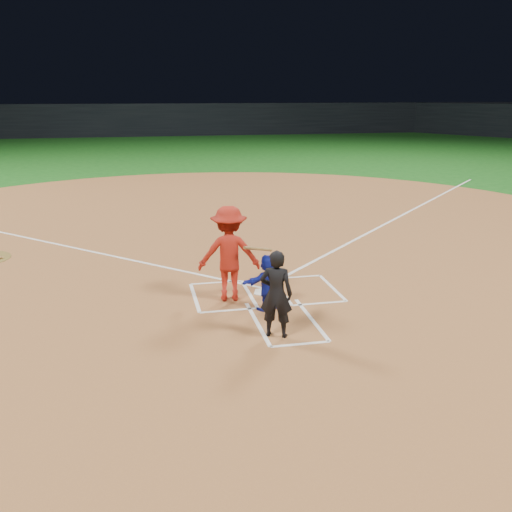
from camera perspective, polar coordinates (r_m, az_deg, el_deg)
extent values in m
plane|color=#134D15|center=(12.87, 0.94, -3.72)|extent=(120.00, 120.00, 0.00)
cylinder|color=brown|center=(18.52, -3.23, 2.49)|extent=(28.00, 28.00, 0.01)
cube|color=black|center=(59.92, -9.70, 13.27)|extent=(80.00, 1.20, 3.20)
cylinder|color=white|center=(12.86, 0.94, -3.63)|extent=(0.60, 0.60, 0.02)
imported|color=#141FA4|center=(11.72, 1.20, -2.64)|extent=(1.14, 0.73, 1.18)
imported|color=black|center=(10.37, 2.03, -3.80)|extent=(0.71, 0.60, 1.65)
cube|color=white|center=(13.55, -3.98, -2.66)|extent=(1.22, 0.08, 0.01)
cube|color=white|center=(11.85, -2.71, -5.45)|extent=(1.22, 0.08, 0.01)
cube|color=white|center=(12.79, -0.68, -3.77)|extent=(0.08, 1.83, 0.01)
cube|color=white|center=(12.62, -6.13, -4.15)|extent=(0.08, 1.83, 0.01)
cube|color=white|center=(13.94, 4.02, -2.11)|extent=(1.22, 0.08, 0.01)
cube|color=white|center=(12.29, 6.37, -4.72)|extent=(1.22, 0.08, 0.01)
cube|color=white|center=(12.95, 2.54, -3.54)|extent=(0.08, 1.83, 0.01)
cube|color=white|center=(13.29, 7.64, -3.14)|extent=(0.08, 1.83, 0.01)
cube|color=white|center=(11.21, 0.14, -6.74)|extent=(0.08, 2.20, 0.01)
cube|color=white|center=(11.47, 5.55, -6.26)|extent=(0.08, 2.20, 0.01)
cube|color=white|center=(10.36, 4.45, -8.78)|extent=(1.10, 0.08, 0.01)
cube|color=white|center=(21.96, 14.77, 4.17)|extent=(14.21, 14.21, 0.01)
cube|color=white|center=(20.12, -24.21, 2.20)|extent=(14.21, 14.21, 0.01)
imported|color=#A41D12|center=(12.17, -2.71, 0.24)|extent=(1.41, 0.92, 2.06)
cylinder|color=olive|center=(12.11, 0.20, 0.71)|extent=(0.73, 0.52, 0.28)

